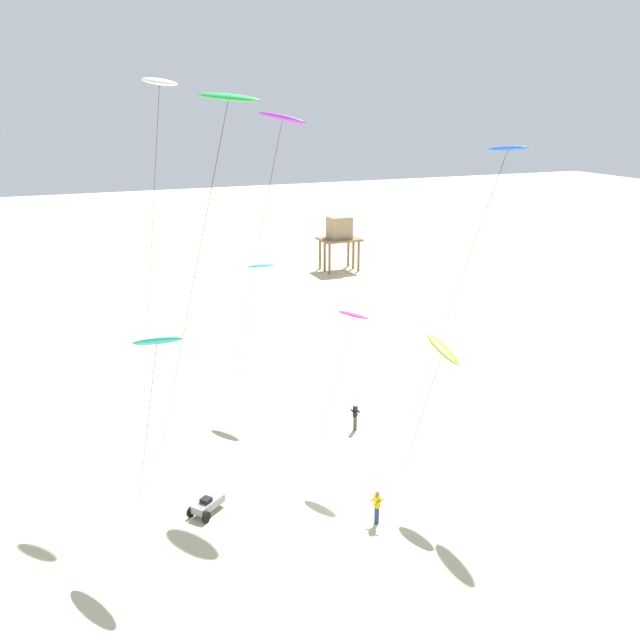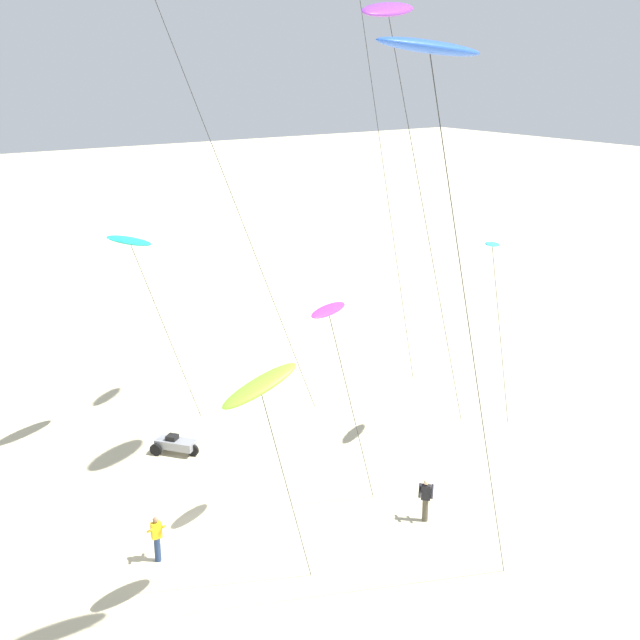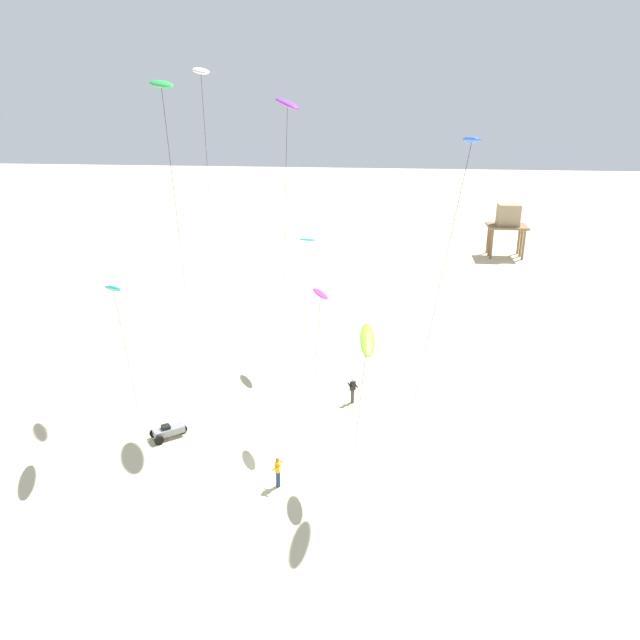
{
  "view_description": "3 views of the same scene",
  "coord_description": "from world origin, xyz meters",
  "px_view_note": "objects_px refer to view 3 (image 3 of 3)",
  "views": [
    {
      "loc": [
        -13.05,
        -27.13,
        18.57
      ],
      "look_at": [
        1.32,
        7.5,
        6.85
      ],
      "focal_mm": 39.31,
      "sensor_mm": 36.0,
      "label": 1
    },
    {
      "loc": [
        22.84,
        -11.3,
        16.18
      ],
      "look_at": [
        -1.09,
        5.15,
        6.88
      ],
      "focal_mm": 46.03,
      "sensor_mm": 36.0,
      "label": 2
    },
    {
      "loc": [
        4.79,
        -27.47,
        18.51
      ],
      "look_at": [
        1.22,
        6.84,
        5.48
      ],
      "focal_mm": 34.33,
      "sensor_mm": 36.0,
      "label": 3
    }
  ],
  "objects_px": {
    "kite_blue": "(471,143)",
    "kite_white": "(201,74)",
    "kite_teal": "(113,289)",
    "kite_flyer_nearest": "(278,471)",
    "kite_green": "(162,88)",
    "stilt_house": "(508,220)",
    "beach_buggy": "(168,431)",
    "kite_lime": "(367,340)",
    "kite_cyan": "(307,241)",
    "kite_purple": "(287,105)",
    "kite_flyer_middle": "(353,390)",
    "kite_magenta": "(320,295)"
  },
  "relations": [
    {
      "from": "kite_blue",
      "to": "kite_white",
      "type": "distance_m",
      "value": 17.68
    },
    {
      "from": "kite_white",
      "to": "kite_teal",
      "type": "relative_size",
      "value": 2.05
    },
    {
      "from": "kite_teal",
      "to": "kite_flyer_nearest",
      "type": "relative_size",
      "value": 5.8
    },
    {
      "from": "kite_green",
      "to": "stilt_house",
      "type": "xyz_separation_m",
      "value": [
        24.55,
        43.85,
        -14.21
      ]
    },
    {
      "from": "kite_blue",
      "to": "beach_buggy",
      "type": "distance_m",
      "value": 22.15
    },
    {
      "from": "beach_buggy",
      "to": "kite_lime",
      "type": "bearing_deg",
      "value": -10.89
    },
    {
      "from": "kite_teal",
      "to": "stilt_house",
      "type": "xyz_separation_m",
      "value": [
        28.0,
        43.89,
        -4.61
      ]
    },
    {
      "from": "kite_white",
      "to": "kite_lime",
      "type": "xyz_separation_m",
      "value": [
        10.51,
        -11.13,
        -11.99
      ]
    },
    {
      "from": "kite_blue",
      "to": "kite_flyer_nearest",
      "type": "distance_m",
      "value": 17.98
    },
    {
      "from": "kite_cyan",
      "to": "kite_flyer_nearest",
      "type": "relative_size",
      "value": 5.52
    },
    {
      "from": "kite_purple",
      "to": "stilt_house",
      "type": "distance_m",
      "value": 44.17
    },
    {
      "from": "kite_blue",
      "to": "kite_flyer_nearest",
      "type": "bearing_deg",
      "value": -156.3
    },
    {
      "from": "kite_blue",
      "to": "kite_flyer_middle",
      "type": "distance_m",
      "value": 17.14
    },
    {
      "from": "kite_flyer_nearest",
      "to": "stilt_house",
      "type": "distance_m",
      "value": 51.0
    },
    {
      "from": "kite_green",
      "to": "kite_magenta",
      "type": "distance_m",
      "value": 12.83
    },
    {
      "from": "kite_lime",
      "to": "stilt_house",
      "type": "xyz_separation_m",
      "value": [
        14.96,
        45.43,
        -2.99
      ]
    },
    {
      "from": "kite_blue",
      "to": "beach_buggy",
      "type": "xyz_separation_m",
      "value": [
        -15.47,
        0.12,
        -15.86
      ]
    },
    {
      "from": "kite_white",
      "to": "kite_teal",
      "type": "xyz_separation_m",
      "value": [
        -2.53,
        -9.59,
        -10.37
      ]
    },
    {
      "from": "kite_green",
      "to": "kite_flyer_nearest",
      "type": "xyz_separation_m",
      "value": [
        5.42,
        -3.29,
        -17.68
      ]
    },
    {
      "from": "kite_purple",
      "to": "kite_lime",
      "type": "relative_size",
      "value": 2.3
    },
    {
      "from": "kite_blue",
      "to": "kite_lime",
      "type": "bearing_deg",
      "value": -155.02
    },
    {
      "from": "kite_teal",
      "to": "kite_flyer_middle",
      "type": "bearing_deg",
      "value": 25.81
    },
    {
      "from": "kite_purple",
      "to": "kite_flyer_middle",
      "type": "xyz_separation_m",
      "value": [
        3.96,
        -0.94,
        -16.8
      ]
    },
    {
      "from": "kite_flyer_nearest",
      "to": "kite_flyer_middle",
      "type": "xyz_separation_m",
      "value": [
        3.2,
        9.09,
        0.0
      ]
    },
    {
      "from": "kite_white",
      "to": "kite_magenta",
      "type": "height_order",
      "value": "kite_white"
    },
    {
      "from": "kite_lime",
      "to": "kite_flyer_middle",
      "type": "height_order",
      "value": "kite_lime"
    },
    {
      "from": "kite_lime",
      "to": "stilt_house",
      "type": "bearing_deg",
      "value": 71.78
    },
    {
      "from": "kite_white",
      "to": "kite_flyer_nearest",
      "type": "height_order",
      "value": "kite_white"
    },
    {
      "from": "stilt_house",
      "to": "beach_buggy",
      "type": "height_order",
      "value": "stilt_house"
    },
    {
      "from": "kite_white",
      "to": "kite_teal",
      "type": "distance_m",
      "value": 14.34
    },
    {
      "from": "beach_buggy",
      "to": "stilt_house",
      "type": "bearing_deg",
      "value": 58.92
    },
    {
      "from": "kite_green",
      "to": "beach_buggy",
      "type": "xyz_separation_m",
      "value": [
        -1.54,
        0.56,
        -18.15
      ]
    },
    {
      "from": "kite_blue",
      "to": "stilt_house",
      "type": "xyz_separation_m",
      "value": [
        10.62,
        43.41,
        -11.92
      ]
    },
    {
      "from": "kite_flyer_nearest",
      "to": "kite_teal",
      "type": "bearing_deg",
      "value": 159.81
    },
    {
      "from": "kite_purple",
      "to": "kite_flyer_nearest",
      "type": "xyz_separation_m",
      "value": [
        0.76,
        -10.03,
        -16.8
      ]
    },
    {
      "from": "kite_flyer_middle",
      "to": "stilt_house",
      "type": "bearing_deg",
      "value": 67.28
    },
    {
      "from": "kite_white",
      "to": "kite_cyan",
      "type": "relative_size",
      "value": 2.16
    },
    {
      "from": "kite_blue",
      "to": "kite_flyer_nearest",
      "type": "xyz_separation_m",
      "value": [
        -8.51,
        -3.74,
        -15.39
      ]
    },
    {
      "from": "kite_magenta",
      "to": "beach_buggy",
      "type": "xyz_separation_m",
      "value": [
        -8.44,
        -2.12,
        -7.67
      ]
    },
    {
      "from": "kite_flyer_nearest",
      "to": "beach_buggy",
      "type": "bearing_deg",
      "value": 151.01
    },
    {
      "from": "kite_blue",
      "to": "beach_buggy",
      "type": "height_order",
      "value": "kite_blue"
    },
    {
      "from": "kite_cyan",
      "to": "kite_purple",
      "type": "bearing_deg",
      "value": -93.92
    },
    {
      "from": "kite_green",
      "to": "kite_blue",
      "type": "bearing_deg",
      "value": 1.82
    },
    {
      "from": "kite_purple",
      "to": "kite_magenta",
      "type": "bearing_deg",
      "value": -61.05
    },
    {
      "from": "kite_white",
      "to": "kite_flyer_nearest",
      "type": "xyz_separation_m",
      "value": [
        6.33,
        -12.85,
        -18.45
      ]
    },
    {
      "from": "kite_blue",
      "to": "kite_teal",
      "type": "distance_m",
      "value": 18.86
    },
    {
      "from": "kite_cyan",
      "to": "beach_buggy",
      "type": "bearing_deg",
      "value": -119.43
    },
    {
      "from": "kite_purple",
      "to": "kite_cyan",
      "type": "height_order",
      "value": "kite_purple"
    },
    {
      "from": "stilt_house",
      "to": "kite_blue",
      "type": "bearing_deg",
      "value": -103.75
    },
    {
      "from": "kite_magenta",
      "to": "kite_cyan",
      "type": "bearing_deg",
      "value": 101.1
    }
  ]
}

